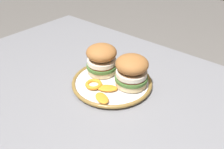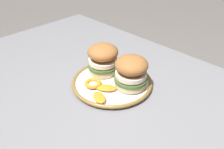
{
  "view_description": "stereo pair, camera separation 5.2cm",
  "coord_description": "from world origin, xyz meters",
  "px_view_note": "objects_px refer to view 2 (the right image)",
  "views": [
    {
      "loc": [
        -0.33,
        0.44,
        1.18
      ],
      "look_at": [
        0.07,
        -0.05,
        0.77
      ],
      "focal_mm": 37.46,
      "sensor_mm": 36.0,
      "label": 1
    },
    {
      "loc": [
        -0.37,
        0.4,
        1.18
      ],
      "look_at": [
        0.07,
        -0.05,
        0.77
      ],
      "focal_mm": 37.46,
      "sensor_mm": 36.0,
      "label": 2
    }
  ],
  "objects_px": {
    "dining_table": "(118,124)",
    "dinner_plate": "(112,82)",
    "sandwich_half_left": "(103,58)",
    "sandwich_half_right": "(131,71)"
  },
  "relations": [
    {
      "from": "dinner_plate",
      "to": "sandwich_half_left",
      "type": "distance_m",
      "value": 0.09
    },
    {
      "from": "dining_table",
      "to": "sandwich_half_left",
      "type": "relative_size",
      "value": 13.2
    },
    {
      "from": "dinner_plate",
      "to": "sandwich_half_left",
      "type": "bearing_deg",
      "value": -16.93
    },
    {
      "from": "dining_table",
      "to": "sandwich_half_left",
      "type": "height_order",
      "value": "sandwich_half_left"
    },
    {
      "from": "dining_table",
      "to": "sandwich_half_right",
      "type": "height_order",
      "value": "sandwich_half_right"
    },
    {
      "from": "dinner_plate",
      "to": "sandwich_half_left",
      "type": "xyz_separation_m",
      "value": [
        0.06,
        -0.02,
        0.06
      ]
    },
    {
      "from": "sandwich_half_left",
      "to": "sandwich_half_right",
      "type": "distance_m",
      "value": 0.12
    },
    {
      "from": "sandwich_half_left",
      "to": "sandwich_half_right",
      "type": "bearing_deg",
      "value": -177.75
    },
    {
      "from": "dinner_plate",
      "to": "sandwich_half_right",
      "type": "relative_size",
      "value": 2.54
    },
    {
      "from": "dining_table",
      "to": "dinner_plate",
      "type": "bearing_deg",
      "value": -32.04
    }
  ]
}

